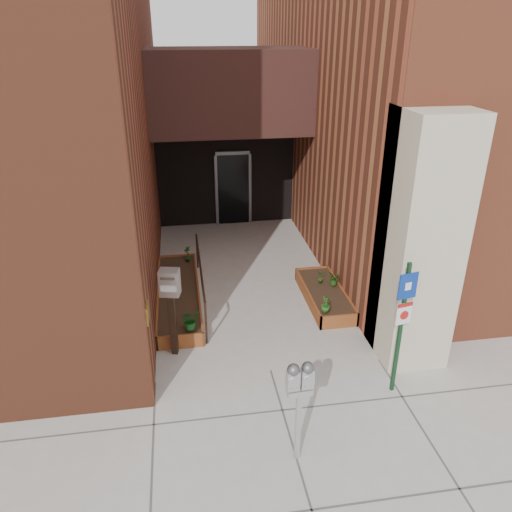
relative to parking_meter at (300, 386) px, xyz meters
name	(u,v)px	position (x,y,z in m)	size (l,w,h in m)	color
ground	(271,371)	(-0.01, 1.94, -1.25)	(80.00, 80.00, 0.00)	#9E9991
architecture	(217,47)	(-0.19, 8.84, 3.73)	(20.00, 14.60, 10.00)	brown
planter_left	(179,296)	(-1.56, 4.64, -1.12)	(0.90, 3.60, 0.30)	maroon
planter_right	(324,296)	(1.59, 4.14, -1.12)	(0.80, 2.20, 0.30)	maroon
handrail	(200,270)	(-1.06, 4.59, -0.51)	(0.04, 3.34, 0.90)	black
parking_meter	(300,386)	(0.00, 0.00, 0.00)	(0.36, 0.18, 1.62)	#ABABAE
sign_post	(403,316)	(1.90, 1.13, 0.19)	(0.32, 0.11, 2.35)	#14371C
payment_dropbox	(171,295)	(-1.66, 2.74, -0.02)	(0.39, 0.32, 1.72)	black
shrub_left_a	(190,320)	(-1.34, 3.04, -0.76)	(0.35, 0.35, 0.39)	#164F17
shrub_left_b	(164,280)	(-1.85, 4.77, -0.78)	(0.19, 0.19, 0.35)	#2D631C
shrub_left_c	(164,276)	(-1.86, 4.98, -0.77)	(0.20, 0.20, 0.36)	#1F601B
shrub_left_d	(188,254)	(-1.29, 6.05, -0.77)	(0.20, 0.20, 0.37)	#164E19
shrub_right_a	(326,304)	(1.34, 3.24, -0.79)	(0.18, 0.18, 0.33)	#225418
shrub_right_b	(321,276)	(1.58, 4.45, -0.80)	(0.16, 0.16, 0.31)	#265518
shrub_right_c	(334,279)	(1.84, 4.30, -0.80)	(0.28, 0.28, 0.31)	#244F16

